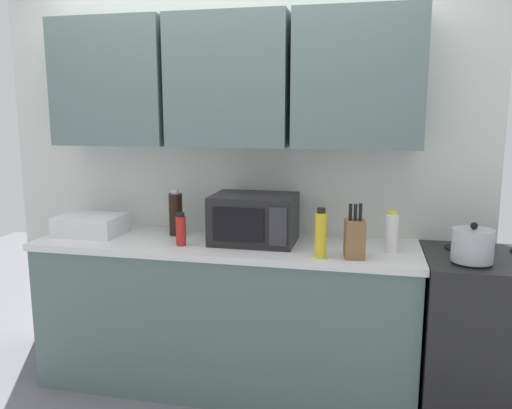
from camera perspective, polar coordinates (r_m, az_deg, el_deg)
name	(u,v)px	position (r m, az deg, el deg)	size (l,w,h in m)	color
wall_back_with_cabinets	(234,125)	(3.15, -2.45, 8.83)	(3.10, 0.38, 2.60)	silver
counter_run	(226,314)	(3.16, -3.41, -12.06)	(2.23, 0.63, 0.90)	slate
stove_range	(494,339)	(3.11, 24.96, -13.38)	(0.76, 0.64, 0.91)	black
kettle	(473,245)	(2.78, 22.97, -4.20)	(0.20, 0.20, 0.20)	#B2B2B7
microwave	(254,219)	(2.97, -0.21, -1.59)	(0.48, 0.37, 0.28)	black
dish_rack	(91,225)	(3.34, -17.88, -2.17)	(0.38, 0.30, 0.12)	silver
knife_block	(355,238)	(2.71, 10.91, -3.70)	(0.12, 0.13, 0.29)	brown
bottle_red_sauce	(181,230)	(2.94, -8.36, -2.80)	(0.06, 0.06, 0.19)	red
bottle_yellow_mustard	(321,234)	(2.68, 7.22, -3.30)	(0.06, 0.06, 0.26)	gold
bottle_soy_dark	(176,214)	(3.19, -8.93, -1.02)	(0.08, 0.08, 0.28)	black
bottle_white_jar	(392,233)	(2.86, 14.87, -3.03)	(0.07, 0.07, 0.23)	white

